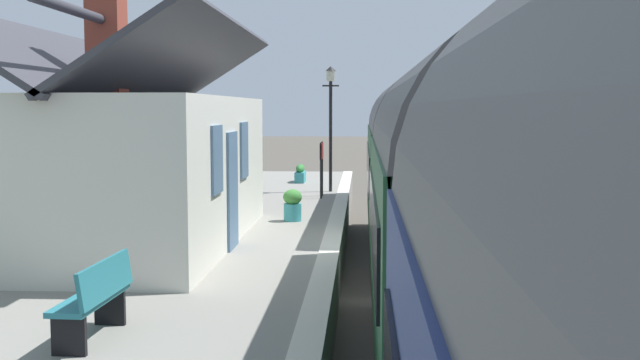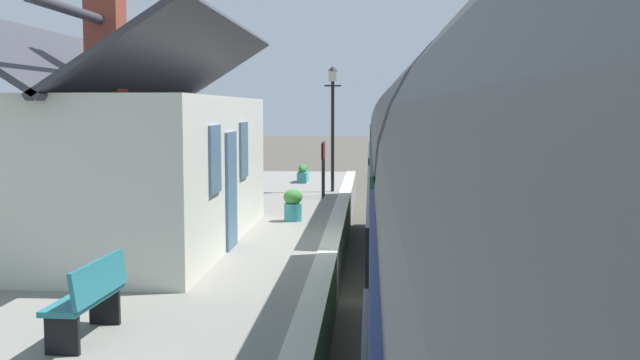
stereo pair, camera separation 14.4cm
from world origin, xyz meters
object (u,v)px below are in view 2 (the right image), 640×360
object	(u,v)px
planter_edge_near	(239,189)
station_sign_board	(323,155)
station_building	(131,164)
bench_by_lamp	(90,296)
lamp_post_platform	(333,105)
planter_under_sign	(238,173)
train	(475,208)
planter_corner_building	(303,174)
planter_bench_right	(293,205)

from	to	relation	value
planter_edge_near	station_sign_board	bearing A→B (deg)	-72.68
station_building	station_sign_board	world-z (taller)	station_building
station_building	bench_by_lamp	xyz separation A→B (m)	(-5.95, -1.42, -1.01)
station_building	lamp_post_platform	size ratio (longest dim) A/B	2.17
bench_by_lamp	planter_under_sign	xyz separation A→B (m)	(16.41, 1.24, -0.06)
train	planter_corner_building	distance (m)	16.48
planter_bench_right	planter_edge_near	bearing A→B (deg)	25.79
planter_bench_right	planter_corner_building	world-z (taller)	planter_bench_right
planter_under_sign	station_sign_board	world-z (taller)	station_sign_board
planter_bench_right	train	bearing A→B (deg)	-156.59
station_building	planter_bench_right	xyz separation A→B (m)	(2.91, -2.75, -1.12)
train	planter_edge_near	bearing A→B (deg)	24.27
bench_by_lamp	planter_corner_building	bearing A→B (deg)	-2.44
station_sign_board	planter_edge_near	bearing A→B (deg)	107.32
planter_bench_right	planter_corner_building	xyz separation A→B (m)	(8.99, 0.57, -0.08)
planter_edge_near	lamp_post_platform	distance (m)	4.06
planter_corner_building	lamp_post_platform	xyz separation A→B (m)	(-2.88, -1.16, 2.33)
lamp_post_platform	train	bearing A→B (deg)	-169.39
bench_by_lamp	station_sign_board	xyz separation A→B (m)	(13.47, -1.73, 0.71)
train	lamp_post_platform	bearing A→B (deg)	10.61
planter_corner_building	planter_edge_near	size ratio (longest dim) A/B	0.93
station_building	lamp_post_platform	xyz separation A→B (m)	(9.01, -3.34, 1.14)
planter_corner_building	planter_under_sign	size ratio (longest dim) A/B	1.24
bench_by_lamp	planter_corner_building	distance (m)	17.86
planter_corner_building	planter_edge_near	distance (m)	5.26
train	planter_bench_right	size ratio (longest dim) A/B	36.50
station_building	planter_edge_near	distance (m)	6.96
station_building	planter_under_sign	size ratio (longest dim) A/B	9.97
bench_by_lamp	planter_under_sign	bearing A→B (deg)	4.33
bench_by_lamp	planter_edge_near	distance (m)	12.77
planter_under_sign	planter_bench_right	bearing A→B (deg)	-161.19
lamp_post_platform	station_sign_board	xyz separation A→B (m)	(-1.50, 0.19, -1.44)
train	bench_by_lamp	size ratio (longest dim) A/B	18.38
planter_edge_near	lamp_post_platform	size ratio (longest dim) A/B	0.29
station_building	planter_corner_building	bearing A→B (deg)	-10.41
train	lamp_post_platform	world-z (taller)	lamp_post_platform
station_sign_board	planter_under_sign	bearing A→B (deg)	45.24
station_building	planter_edge_near	bearing A→B (deg)	-7.29
train	planter_edge_near	world-z (taller)	train
bench_by_lamp	train	bearing A→B (deg)	-67.76
planter_bench_right	planter_corner_building	bearing A→B (deg)	3.61
planter_edge_near	station_sign_board	xyz separation A→B (m)	(0.71, -2.28, 0.90)
planter_edge_near	station_sign_board	distance (m)	2.55
lamp_post_platform	bench_by_lamp	bearing A→B (deg)	172.68
planter_corner_building	station_building	bearing A→B (deg)	169.59
station_building	planter_corner_building	xyz separation A→B (m)	(11.90, -2.18, -1.19)
station_sign_board	station_building	bearing A→B (deg)	157.24
train	lamp_post_platform	distance (m)	13.47
planter_under_sign	station_sign_board	bearing A→B (deg)	-134.76
planter_corner_building	station_sign_board	size ratio (longest dim) A/B	0.65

